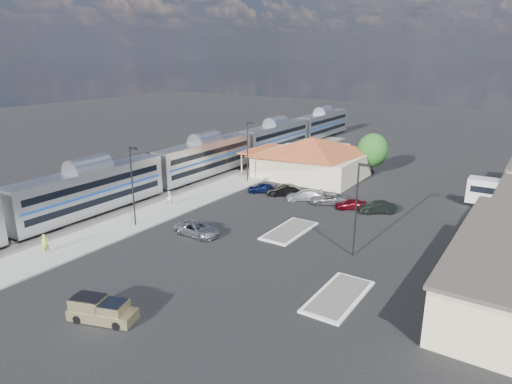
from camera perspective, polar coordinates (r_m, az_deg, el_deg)
The scene contains 22 objects.
ground at distance 49.66m, azimuth -0.97°, elevation -4.74°, with size 280.00×280.00×0.00m, color black.
railbed at distance 68.36m, azimuth -11.82°, elevation 1.03°, with size 16.00×100.00×0.12m, color #4C4944.
platform at distance 61.04m, azimuth -7.13°, elevation -0.62°, with size 5.50×92.00×0.18m, color gray.
passenger_train at distance 70.60m, azimuth -6.31°, elevation 4.14°, with size 3.00×104.00×5.55m.
freight_cars at distance 69.61m, azimuth -14.01°, elevation 2.76°, with size 2.80×46.00×4.00m.
station_depot at distance 70.90m, azimuth 6.92°, elevation 4.39°, with size 18.35×12.24×6.20m.
traffic_island_south at distance 49.26m, azimuth 4.21°, elevation -4.84°, with size 3.30×7.50×0.21m.
traffic_island_north at distance 37.19m, azimuth 10.28°, elevation -12.69°, with size 3.30×7.50×0.21m.
lamp_plat_s at distance 50.64m, azimuth -15.17°, elevation 1.46°, with size 1.08×0.25×9.00m.
lamp_plat_n at distance 66.81m, azimuth -1.01°, elevation 5.68°, with size 1.08×0.25×9.00m.
lamp_lot at distance 42.62m, azimuth 12.57°, elevation -1.23°, with size 1.08×0.25×9.00m.
tree_depot at distance 73.32m, azimuth 14.38°, elevation 5.12°, with size 4.71×4.71×6.63m.
pickup_truck at distance 35.23m, azimuth -18.64°, elevation -13.86°, with size 5.16×3.20×1.68m.
suv at distance 48.28m, azimuth -7.36°, elevation -4.64°, with size 2.32×5.04×1.40m, color #AAACB3.
person_a at distance 47.72m, azimuth -24.86°, elevation -5.88°, with size 0.67×0.44×1.85m, color #B3CE40.
person_b at distance 57.76m, azimuth -10.81°, elevation -0.77°, with size 0.88×0.69×1.81m, color white.
parked_car_a at distance 62.65m, azimuth 0.87°, elevation 0.55°, with size 1.64×4.08×1.39m, color #0D1842.
parked_car_b at distance 61.30m, azimuth 3.54°, elevation 0.21°, with size 1.60×4.58×1.51m, color black.
parked_car_c at distance 59.62m, azimuth 6.06°, elevation -0.40°, with size 1.94×4.77×1.39m, color silver.
parked_car_d at distance 58.58m, azimuth 8.97°, elevation -0.87°, with size 2.16×4.68×1.30m, color gray.
parked_car_e at distance 57.15m, azimuth 11.76°, elevation -1.47°, with size 1.55×3.85×1.31m, color maroon.
parked_car_f at distance 56.40m, azimuth 14.89°, elevation -1.88°, with size 1.51×4.32×1.42m, color black.
Camera 1 is at (26.04, -38.14, 18.27)m, focal length 32.00 mm.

